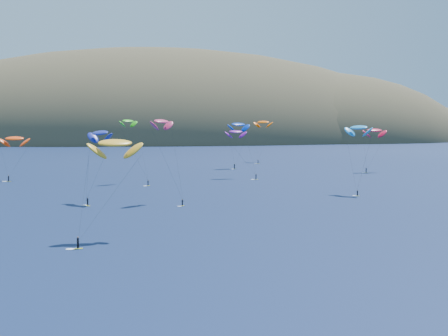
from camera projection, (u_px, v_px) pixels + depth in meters
ground at (219, 291)px, 77.41m from camera, size 2800.00×2800.00×0.00m
island at (177, 151)px, 638.22m from camera, size 730.00×300.00×210.00m
kitesurfer_1 at (15, 139)px, 218.54m from camera, size 9.90×8.61×17.34m
kitesurfer_2 at (115, 143)px, 111.09m from camera, size 11.76×12.26×19.69m
kitesurfer_3 at (128, 121)px, 207.79m from camera, size 10.42×14.58×22.66m
kitesurfer_4 at (238, 124)px, 271.59m from camera, size 11.74×10.26×22.04m
kitesurfer_5 at (359, 127)px, 177.89m from camera, size 8.30×11.17×21.34m
kitesurfer_6 at (236, 132)px, 226.62m from camera, size 10.62×10.47×18.96m
kitesurfer_8 at (375, 130)px, 252.10m from camera, size 11.05×7.61×19.64m
kitesurfer_9 at (161, 121)px, 158.71m from camera, size 9.01×12.31×22.87m
kitesurfer_10 at (100, 133)px, 159.41m from camera, size 8.62×12.54×20.26m
kitesurfer_11 at (263, 122)px, 311.01m from camera, size 10.85×16.09×22.51m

